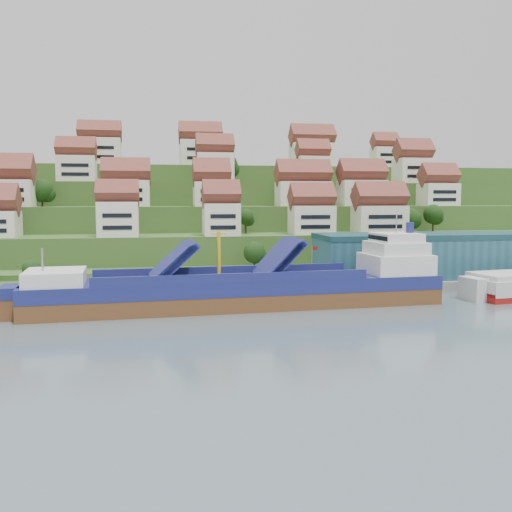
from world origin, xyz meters
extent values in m
plane|color=slate|center=(0.00, 0.00, 0.00)|extent=(300.00, 300.00, 0.00)
cube|color=gray|center=(20.00, 15.00, 1.10)|extent=(180.00, 14.00, 2.20)
cube|color=#2D4C1E|center=(0.00, 86.00, 2.00)|extent=(260.00, 128.00, 4.00)
cube|color=#2D4C1E|center=(0.00, 91.00, 5.50)|extent=(260.00, 118.00, 11.00)
cube|color=#2D4C1E|center=(0.00, 99.00, 9.00)|extent=(260.00, 102.00, 18.00)
cube|color=#2D4C1E|center=(0.00, 107.00, 12.50)|extent=(260.00, 86.00, 25.00)
cube|color=#2D4C1E|center=(0.00, 116.00, 15.50)|extent=(260.00, 68.00, 31.00)
cube|color=silver|center=(-22.68, 36.57, 15.18)|extent=(9.62, 7.03, 8.35)
cube|color=silver|center=(2.12, 35.76, 14.97)|extent=(8.73, 7.62, 7.93)
cube|color=silver|center=(25.94, 38.60, 14.65)|extent=(10.93, 7.73, 7.30)
cube|color=silver|center=(44.24, 38.04, 14.64)|extent=(13.07, 8.26, 7.27)
cube|color=silver|center=(-49.94, 53.28, 21.47)|extent=(10.10, 8.98, 6.93)
cube|color=silver|center=(-21.35, 53.49, 21.50)|extent=(12.32, 7.90, 7.00)
cube|color=silver|center=(1.48, 52.41, 21.32)|extent=(9.64, 8.56, 6.63)
cube|color=silver|center=(28.09, 55.47, 21.48)|extent=(14.91, 8.36, 6.96)
cube|color=silver|center=(45.12, 53.75, 21.69)|extent=(12.94, 8.18, 7.37)
cube|color=silver|center=(70.12, 55.79, 21.33)|extent=(10.42, 8.04, 6.66)
cube|color=silver|center=(-36.00, 69.88, 28.74)|extent=(10.78, 7.30, 7.48)
cube|color=silver|center=(4.34, 70.28, 29.41)|extent=(10.95, 7.79, 8.83)
cube|color=silver|center=(34.72, 68.87, 29.06)|extent=(9.69, 7.14, 8.12)
cube|color=silver|center=(68.34, 69.43, 28.98)|extent=(11.07, 8.47, 7.96)
cube|color=silver|center=(-30.77, 87.27, 35.20)|extent=(13.06, 7.51, 8.39)
cube|color=silver|center=(1.49, 87.69, 35.18)|extent=(13.56, 8.15, 8.36)
cube|color=silver|center=(40.09, 88.78, 35.06)|extent=(14.58, 8.73, 8.11)
cube|color=silver|center=(67.46, 90.56, 34.68)|extent=(8.79, 7.05, 7.36)
ellipsoid|color=#1C3D14|center=(8.71, 26.11, 7.61)|extent=(5.16, 5.16, 5.16)
ellipsoid|color=#1C3D14|center=(55.46, 43.11, 14.68)|extent=(5.66, 5.66, 5.66)
ellipsoid|color=#1C3D14|center=(62.16, 43.11, 15.84)|extent=(5.46, 5.46, 5.46)
ellipsoid|color=#1C3D14|center=(9.47, 43.66, 15.39)|extent=(4.28, 4.28, 4.28)
ellipsoid|color=#1C3D14|center=(45.21, 59.83, 23.00)|extent=(5.07, 5.07, 5.07)
ellipsoid|color=#1C3D14|center=(-52.60, 59.38, 22.35)|extent=(5.37, 5.37, 5.37)
ellipsoid|color=#1C3D14|center=(-43.73, 57.97, 22.29)|extent=(6.22, 6.22, 6.22)
ellipsoid|color=#1C3D14|center=(8.00, 73.21, 30.35)|extent=(7.65, 7.65, 7.65)
ellipsoid|color=#1C3D14|center=(33.52, 75.94, 30.41)|extent=(5.39, 5.39, 5.39)
ellipsoid|color=#1C3D14|center=(-39.28, 19.00, 5.69)|extent=(3.78, 3.78, 3.78)
cube|color=#265868|center=(52.00, 17.00, 7.20)|extent=(60.00, 15.00, 10.00)
cylinder|color=gray|center=(18.00, 10.00, 6.20)|extent=(0.16, 0.16, 8.00)
cube|color=maroon|center=(18.60, 10.00, 9.80)|extent=(1.20, 0.05, 0.80)
cube|color=brown|center=(1.14, -1.14, 1.00)|extent=(76.79, 16.09, 4.89)
cube|color=navy|center=(1.14, -1.14, 4.20)|extent=(76.79, 16.21, 2.54)
cube|color=silver|center=(-31.06, -2.99, 6.65)|extent=(10.40, 11.69, 2.54)
cube|color=#262628|center=(-0.81, -1.25, 5.47)|extent=(49.36, 12.76, 0.29)
cube|color=navy|center=(-11.54, -1.87, 8.80)|extent=(7.93, 11.19, 6.76)
cube|color=navy|center=(7.97, -0.75, 8.80)|extent=(7.56, 11.17, 7.14)
cylinder|color=yellow|center=(-2.76, -1.36, 9.77)|extent=(0.72, 0.72, 8.80)
cube|color=silver|center=(32.37, 0.66, 7.33)|extent=(12.35, 11.80, 3.91)
cube|color=silver|center=(32.37, 0.66, 10.46)|extent=(10.33, 10.51, 2.44)
cube|color=silver|center=(32.37, 0.66, 12.51)|extent=(8.31, 9.23, 1.76)
cylinder|color=navy|center=(35.30, 0.83, 14.37)|extent=(1.65, 1.65, 2.15)
camera|label=1|loc=(-14.42, -103.93, 19.95)|focal=40.00mm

